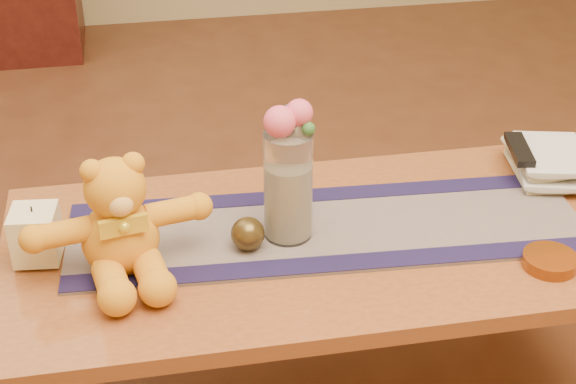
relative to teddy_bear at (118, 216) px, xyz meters
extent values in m
plane|color=#4F2816|center=(0.42, 0.04, -0.59)|extent=(5.50, 5.50, 0.00)
cube|color=brown|center=(0.42, 0.04, -0.16)|extent=(1.40, 0.70, 0.04)
cylinder|color=brown|center=(-0.22, 0.33, -0.38)|extent=(0.07, 0.07, 0.41)
cylinder|color=brown|center=(1.06, 0.33, -0.38)|extent=(0.07, 0.07, 0.41)
cube|color=#161740|center=(0.47, 0.07, -0.13)|extent=(1.22, 0.41, 0.01)
cube|color=#181339|center=(0.46, -0.08, -0.13)|extent=(1.20, 0.13, 0.00)
cube|color=#181339|center=(0.48, 0.21, -0.13)|extent=(1.20, 0.13, 0.00)
cube|color=#F8EEB6|center=(-0.18, 0.07, -0.07)|extent=(0.11, 0.11, 0.12)
cylinder|color=black|center=(-0.18, 0.07, 0.00)|extent=(0.00, 0.00, 0.01)
cylinder|color=silver|center=(0.38, 0.06, 0.00)|extent=(0.11, 0.11, 0.26)
cylinder|color=beige|center=(0.38, 0.06, -0.04)|extent=(0.09, 0.09, 0.18)
sphere|color=#EB536E|center=(0.36, 0.05, 0.17)|extent=(0.07, 0.07, 0.07)
sphere|color=#EB536E|center=(0.40, 0.06, 0.18)|extent=(0.06, 0.06, 0.06)
sphere|color=#445594|center=(0.39, 0.09, 0.16)|extent=(0.04, 0.04, 0.04)
sphere|color=#445594|center=(0.35, 0.08, 0.15)|extent=(0.04, 0.04, 0.04)
sphere|color=#33662D|center=(0.42, 0.04, 0.15)|extent=(0.03, 0.03, 0.03)
sphere|color=#483718|center=(0.28, 0.02, -0.09)|extent=(0.10, 0.10, 0.08)
imported|color=beige|center=(1.00, 0.22, -0.13)|extent=(0.19, 0.24, 0.02)
imported|color=beige|center=(1.00, 0.22, -0.11)|extent=(0.22, 0.26, 0.02)
imported|color=beige|center=(0.99, 0.23, -0.09)|extent=(0.18, 0.24, 0.02)
imported|color=beige|center=(1.00, 0.22, -0.07)|extent=(0.21, 0.26, 0.02)
cube|color=black|center=(1.00, 0.21, -0.05)|extent=(0.07, 0.17, 0.02)
cylinder|color=#BF5914|center=(0.92, -0.16, -0.12)|extent=(0.13, 0.13, 0.03)
camera|label=1|loc=(0.07, -1.58, 0.99)|focal=54.21mm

